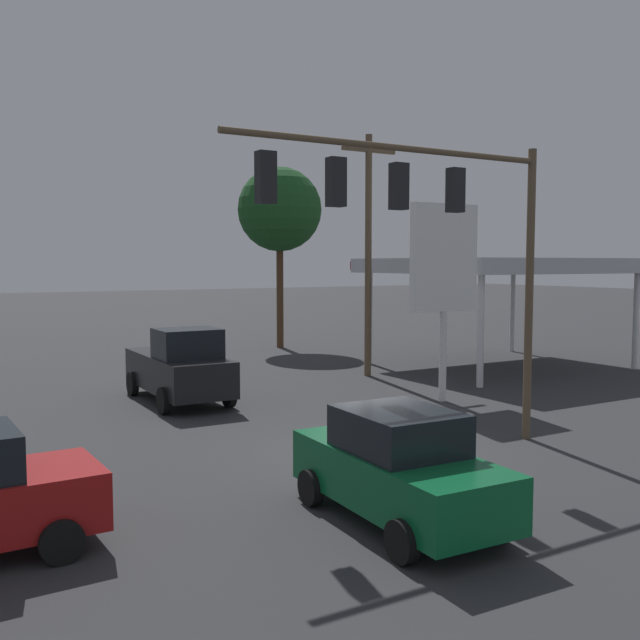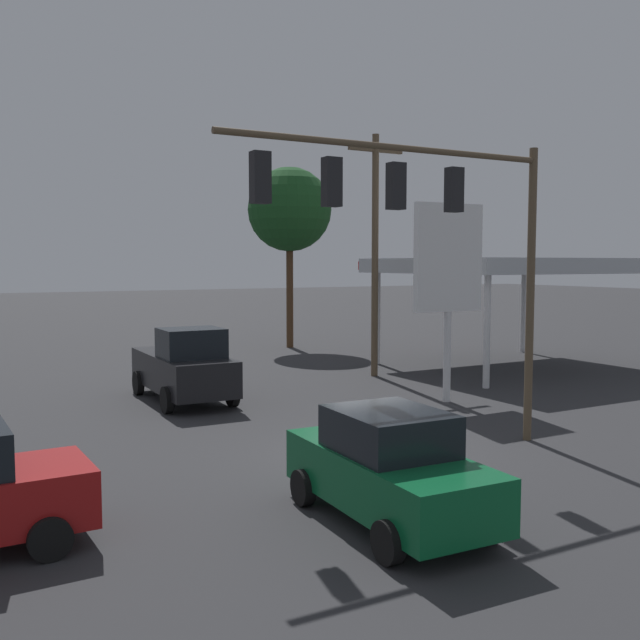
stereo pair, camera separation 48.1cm
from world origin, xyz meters
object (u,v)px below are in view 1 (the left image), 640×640
at_px(pickup_parked, 180,367).
at_px(sedan_far, 398,467).
at_px(utility_pole, 368,249).
at_px(traffic_signal_assembly, 425,215).
at_px(price_sign, 444,264).
at_px(street_tree, 280,210).

xyz_separation_m(pickup_parked, sedan_far, (0.37, 11.94, -0.16)).
relative_size(utility_pole, sedan_far, 2.09).
xyz_separation_m(traffic_signal_assembly, pickup_parked, (2.59, -8.89, -4.35)).
distance_m(utility_pole, price_sign, 5.55).
height_order(pickup_parked, sedan_far, pickup_parked).
height_order(utility_pole, pickup_parked, utility_pole).
relative_size(traffic_signal_assembly, street_tree, 0.89).
distance_m(price_sign, street_tree, 15.93).
distance_m(utility_pole, pickup_parked, 9.10).
height_order(traffic_signal_assembly, street_tree, street_tree).
bearing_deg(sedan_far, pickup_parked, -179.78).
distance_m(sedan_far, street_tree, 26.14).
relative_size(utility_pole, pickup_parked, 1.78).
xyz_separation_m(traffic_signal_assembly, utility_pole, (-5.54, -10.30, -0.53)).
distance_m(traffic_signal_assembly, price_sign, 6.83).
height_order(traffic_signal_assembly, pickup_parked, traffic_signal_assembly).
bearing_deg(street_tree, utility_pole, 82.32).
bearing_deg(price_sign, street_tree, -98.10).
height_order(traffic_signal_assembly, price_sign, traffic_signal_assembly).
relative_size(price_sign, street_tree, 0.67).
bearing_deg(price_sign, sedan_far, 45.85).
distance_m(price_sign, pickup_parked, 8.95).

